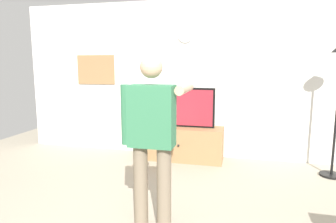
# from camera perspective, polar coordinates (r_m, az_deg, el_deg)

# --- Properties ---
(back_wall) EXTENTS (6.40, 0.10, 2.70)m
(back_wall) POSITION_cam_1_polar(r_m,az_deg,el_deg) (5.29, 5.05, 6.10)
(back_wall) COLOR silver
(back_wall) RESTS_ON ground_plane
(tv_stand) EXTENTS (1.40, 0.51, 0.56)m
(tv_stand) POSITION_cam_1_polar(r_m,az_deg,el_deg) (5.14, 2.56, -6.04)
(tv_stand) COLOR #997047
(tv_stand) RESTS_ON ground_plane
(television) EXTENTS (1.09, 0.07, 0.66)m
(television) POSITION_cam_1_polar(r_m,az_deg,el_deg) (5.06, 2.71, 0.81)
(television) COLOR black
(television) RESTS_ON tv_stand
(wall_clock) EXTENTS (0.28, 0.03, 0.28)m
(wall_clock) POSITION_cam_1_polar(r_m,az_deg,el_deg) (5.27, 3.34, 14.47)
(wall_clock) COLOR white
(framed_picture) EXTENTS (0.74, 0.04, 0.54)m
(framed_picture) POSITION_cam_1_polar(r_m,az_deg,el_deg) (5.81, -13.52, 7.74)
(framed_picture) COLOR #997047
(person_standing_nearer_lamp) EXTENTS (0.61, 0.78, 1.70)m
(person_standing_nearer_lamp) POSITION_cam_1_polar(r_m,az_deg,el_deg) (2.87, -3.01, -4.15)
(person_standing_nearer_lamp) COLOR #7A6B56
(person_standing_nearer_lamp) RESTS_ON ground_plane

